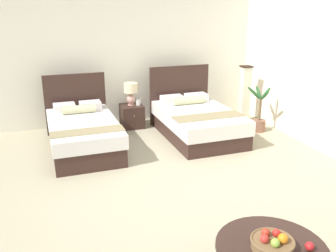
# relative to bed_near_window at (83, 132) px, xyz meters

# --- Properties ---
(ground_plane) EXTENTS (9.41, 10.28, 0.02)m
(ground_plane) POSITION_rel_bed_near_window_xyz_m (1.08, -1.93, -0.32)
(ground_plane) COLOR tan
(wall_back) EXTENTS (9.41, 0.12, 2.87)m
(wall_back) POSITION_rel_bed_near_window_xyz_m (1.08, 1.41, 1.13)
(wall_back) COLOR white
(wall_back) RESTS_ON ground
(bed_near_window) EXTENTS (1.22, 2.08, 1.18)m
(bed_near_window) POSITION_rel_bed_near_window_xyz_m (0.00, 0.00, 0.00)
(bed_near_window) COLOR #36221C
(bed_near_window) RESTS_ON ground
(bed_near_corner) EXTENTS (1.34, 2.07, 1.23)m
(bed_near_corner) POSITION_rel_bed_near_window_xyz_m (2.16, 0.00, 0.00)
(bed_near_corner) COLOR #36221C
(bed_near_corner) RESTS_ON ground
(nightstand) EXTENTS (0.45, 0.50, 0.47)m
(nightstand) POSITION_rel_bed_near_window_xyz_m (1.09, 0.93, -0.07)
(nightstand) COLOR #36221C
(nightstand) RESTS_ON ground
(table_lamp) EXTENTS (0.28, 0.28, 0.46)m
(table_lamp) POSITION_rel_bed_near_window_xyz_m (1.09, 0.95, 0.45)
(table_lamp) COLOR #D09D8D
(table_lamp) RESTS_ON nightstand
(vase) EXTENTS (0.10, 0.10, 0.14)m
(vase) POSITION_rel_bed_near_window_xyz_m (1.23, 0.89, 0.23)
(vase) COLOR silver
(vase) RESTS_ON nightstand
(fruit_bowl) EXTENTS (0.39, 0.39, 0.17)m
(fruit_bowl) POSITION_rel_bed_near_window_xyz_m (1.25, -4.00, 0.18)
(fruit_bowl) COLOR brown
(fruit_bowl) RESTS_ON coffee_table
(loose_apple) EXTENTS (0.08, 0.08, 0.08)m
(loose_apple) POSITION_rel_bed_near_window_xyz_m (1.54, -4.12, 0.16)
(loose_apple) COLOR red
(loose_apple) RESTS_ON coffee_table
(floor_lamp_corner) EXTENTS (0.22, 0.22, 1.22)m
(floor_lamp_corner) POSITION_rel_bed_near_window_xyz_m (3.50, 0.54, 0.30)
(floor_lamp_corner) COLOR black
(floor_lamp_corner) RESTS_ON ground
(potted_palm) EXTENTS (0.55, 0.54, 0.96)m
(potted_palm) POSITION_rel_bed_near_window_xyz_m (3.47, -0.14, -0.02)
(potted_palm) COLOR brown
(potted_palm) RESTS_ON ground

